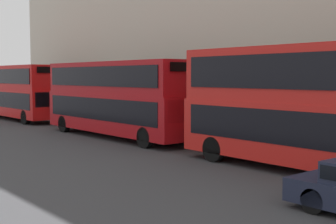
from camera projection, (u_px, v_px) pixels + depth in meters
The scene contains 3 objects.
bus_leading at pixel (316, 103), 16.09m from camera, with size 2.59×10.83×4.44m.
bus_second_in_queue at pixel (117, 96), 25.63m from camera, with size 2.59×11.37×4.14m.
bus_third_in_queue at pixel (19, 90), 36.08m from camera, with size 2.59×10.67×4.15m.
Camera 1 is at (-12.58, -4.27, 3.40)m, focal length 50.00 mm.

